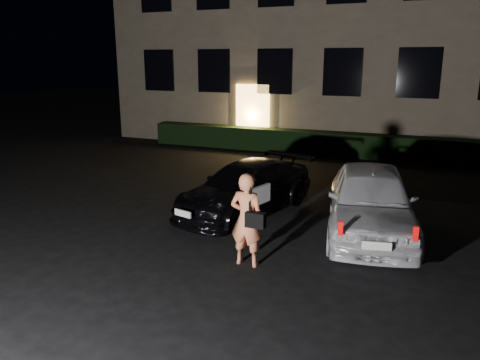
% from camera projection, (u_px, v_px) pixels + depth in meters
% --- Properties ---
extents(ground, '(80.00, 80.00, 0.00)m').
position_uv_depth(ground, '(208.00, 268.00, 7.97)').
color(ground, black).
rests_on(ground, ground).
extents(hedge, '(15.00, 0.70, 0.85)m').
position_uv_depth(hedge, '(336.00, 144.00, 17.22)').
color(hedge, black).
rests_on(hedge, ground).
extents(sedan, '(2.58, 4.24, 1.15)m').
position_uv_depth(sedan, '(246.00, 188.00, 10.78)').
color(sedan, black).
rests_on(sedan, ground).
extents(hatch, '(2.40, 4.36, 1.40)m').
position_uv_depth(hatch, '(371.00, 200.00, 9.42)').
color(hatch, silver).
rests_on(hatch, ground).
extents(man, '(0.67, 0.40, 1.63)m').
position_uv_depth(man, '(247.00, 220.00, 7.92)').
color(man, '#F48457').
rests_on(man, ground).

